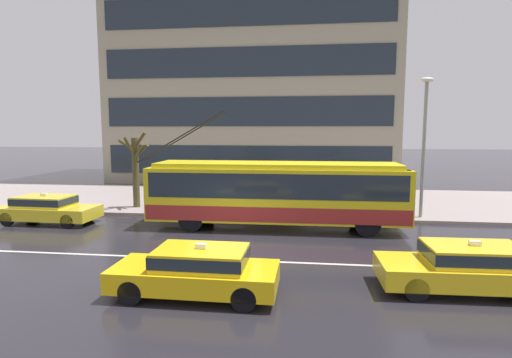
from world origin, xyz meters
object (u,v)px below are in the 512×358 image
(taxi_queued_behind_bus, at_px, (47,208))
(trolleybus, at_px, (277,192))
(taxi_oncoming_near, at_px, (197,269))
(bus_shelter, at_px, (277,174))
(pedestrian_approaching_curb, at_px, (371,179))
(street_tree_bare, at_px, (136,166))
(pedestrian_at_shelter, at_px, (183,179))
(taxi_oncoming_far, at_px, (469,266))
(street_lamp, at_px, (424,135))

(taxi_queued_behind_bus, bearing_deg, trolleybus, 2.00)
(taxi_queued_behind_bus, distance_m, taxi_oncoming_near, 11.66)
(bus_shelter, relative_size, pedestrian_approaching_curb, 2.08)
(bus_shelter, bearing_deg, street_tree_bare, -179.40)
(taxi_queued_behind_bus, xyz_separation_m, pedestrian_at_shelter, (5.66, 2.79, 1.08))
(taxi_oncoming_near, bearing_deg, taxi_oncoming_far, 9.20)
(taxi_queued_behind_bus, height_order, pedestrian_approaching_curb, pedestrian_approaching_curb)
(trolleybus, relative_size, bus_shelter, 2.86)
(taxi_queued_behind_bus, distance_m, pedestrian_approaching_curb, 15.92)
(pedestrian_approaching_curb, bearing_deg, trolleybus, -138.30)
(bus_shelter, relative_size, street_tree_bare, 1.00)
(trolleybus, xyz_separation_m, taxi_queued_behind_bus, (-10.62, -0.37, -0.88))
(bus_shelter, relative_size, pedestrian_at_shelter, 2.05)
(taxi_queued_behind_bus, bearing_deg, taxi_oncoming_near, -38.61)
(pedestrian_approaching_curb, relative_size, street_tree_bare, 0.48)
(taxi_oncoming_far, height_order, taxi_queued_behind_bus, same)
(taxi_oncoming_far, relative_size, taxi_queued_behind_bus, 1.01)
(bus_shelter, height_order, street_tree_bare, street_tree_bare)
(trolleybus, height_order, street_tree_bare, trolleybus)
(taxi_queued_behind_bus, xyz_separation_m, bus_shelter, (10.40, 3.59, 1.33))
(pedestrian_at_shelter, xyz_separation_m, pedestrian_approaching_curb, (9.57, 1.70, -0.02))
(trolleybus, bearing_deg, bus_shelter, 93.87)
(bus_shelter, relative_size, street_lamp, 0.62)
(pedestrian_approaching_curb, bearing_deg, street_tree_bare, -175.51)
(taxi_oncoming_far, relative_size, street_lamp, 0.70)
(taxi_oncoming_near, height_order, pedestrian_approaching_curb, pedestrian_approaching_curb)
(trolleybus, height_order, street_lamp, street_lamp)
(street_lamp, bearing_deg, pedestrian_approaching_curb, 140.97)
(taxi_queued_behind_bus, xyz_separation_m, street_lamp, (17.34, 2.78, 3.33))
(taxi_queued_behind_bus, relative_size, pedestrian_at_shelter, 2.28)
(taxi_oncoming_far, bearing_deg, street_tree_bare, 144.26)
(trolleybus, height_order, taxi_oncoming_near, trolleybus)
(taxi_oncoming_near, bearing_deg, bus_shelter, 83.27)
(pedestrian_approaching_curb, bearing_deg, taxi_queued_behind_bus, -163.59)
(pedestrian_approaching_curb, distance_m, street_tree_bare, 12.46)
(trolleybus, distance_m, pedestrian_approaching_curb, 6.19)
(pedestrian_at_shelter, xyz_separation_m, street_lamp, (11.68, -0.01, 2.25))
(taxi_oncoming_far, xyz_separation_m, pedestrian_approaching_curb, (-0.99, 10.61, 1.05))
(bus_shelter, height_order, street_lamp, street_lamp)
(pedestrian_approaching_curb, bearing_deg, taxi_oncoming_near, -117.48)
(street_tree_bare, bearing_deg, taxi_queued_behind_bus, -128.86)
(taxi_queued_behind_bus, bearing_deg, street_lamp, 9.10)
(pedestrian_at_shelter, bearing_deg, pedestrian_approaching_curb, 10.08)
(taxi_oncoming_near, xyz_separation_m, pedestrian_at_shelter, (-3.45, 10.07, 1.08))
(bus_shelter, bearing_deg, pedestrian_at_shelter, -170.33)
(pedestrian_approaching_curb, xyz_separation_m, street_tree_bare, (-12.41, -0.97, 0.60))
(trolleybus, height_order, taxi_queued_behind_bus, trolleybus)
(taxi_queued_behind_bus, height_order, pedestrian_at_shelter, pedestrian_at_shelter)
(pedestrian_at_shelter, bearing_deg, taxi_oncoming_near, -71.07)
(trolleybus, bearing_deg, taxi_oncoming_far, -49.19)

